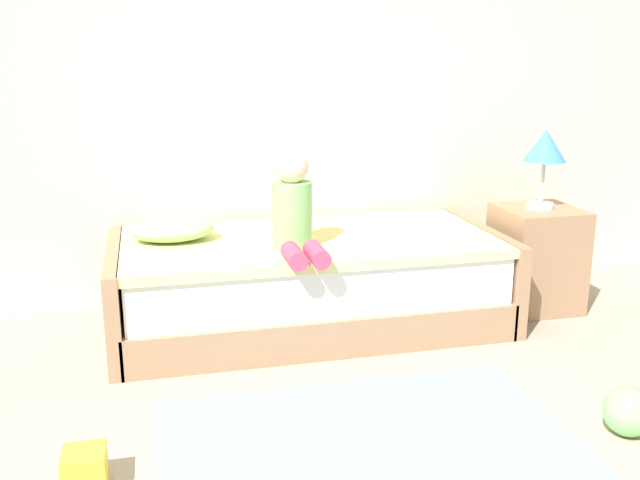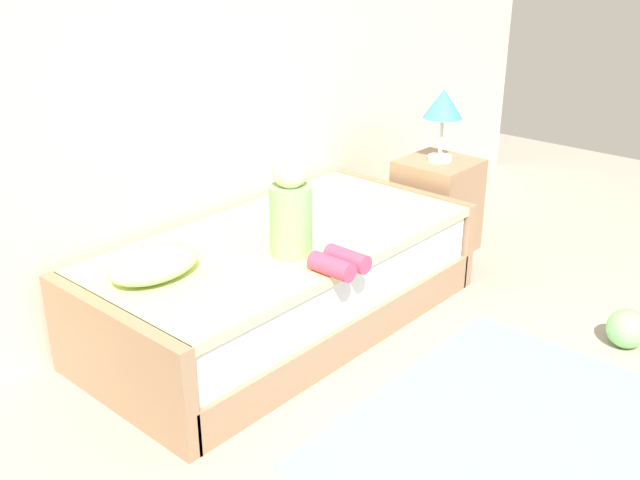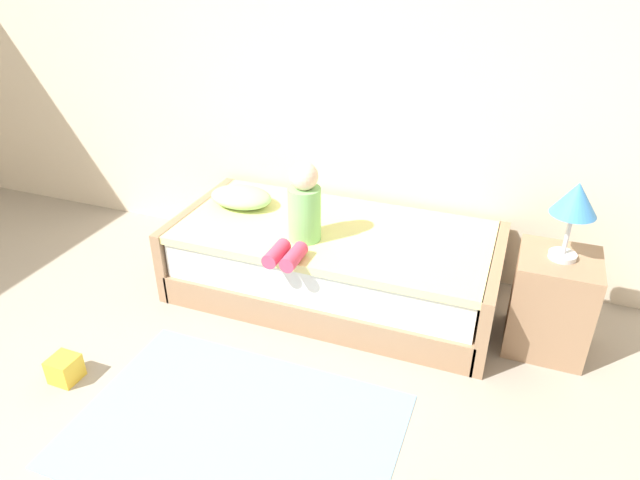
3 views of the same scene
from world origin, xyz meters
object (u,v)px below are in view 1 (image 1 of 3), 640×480
bed (309,282)px  pillow (172,229)px  nightstand (536,258)px  toy_ball (629,411)px  table_lamp (545,150)px  child_figure (294,210)px  toy_block (85,470)px

bed → pillow: pillow is taller
nightstand → toy_ball: (-0.39, -1.39, -0.20)m
nightstand → toy_ball: size_ratio=2.99×
table_lamp → child_figure: size_ratio=0.88×
pillow → toy_block: size_ratio=3.01×
bed → nightstand: (1.35, -0.05, 0.05)m
table_lamp → pillow: size_ratio=1.02×
pillow → table_lamp: bearing=-4.1°
child_figure → pillow: bearing=150.8°
child_figure → table_lamp: bearing=6.9°
nightstand → toy_block: 2.76m
nightstand → pillow: bearing=175.9°
nightstand → child_figure: 1.54m
bed → table_lamp: bearing=-2.1°
table_lamp → pillow: table_lamp is taller
bed → table_lamp: table_lamp is taller
nightstand → table_lamp: table_lamp is taller
pillow → toy_ball: size_ratio=2.19×
nightstand → child_figure: child_figure is taller
pillow → child_figure: bearing=-29.2°
table_lamp → bed: bearing=177.9°
bed → table_lamp: size_ratio=4.69×
table_lamp → toy_block: bearing=-152.8°
child_figure → toy_block: (-0.97, -1.08, -0.63)m
pillow → toy_block: (-0.38, -1.41, -0.49)m
nightstand → toy_ball: 1.46m
bed → child_figure: 0.53m
bed → table_lamp: 1.52m
toy_ball → toy_block: toy_ball is taller
toy_ball → table_lamp: bearing=74.5°
toy_ball → nightstand: bearing=74.5°
bed → toy_block: bearing=-130.0°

